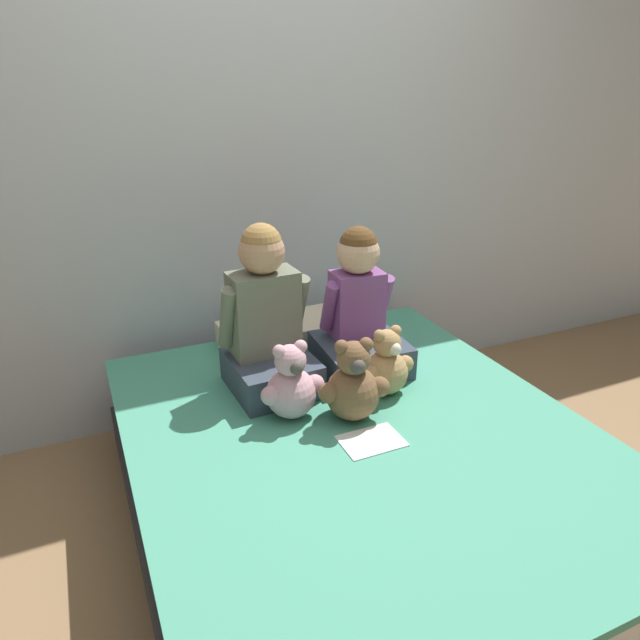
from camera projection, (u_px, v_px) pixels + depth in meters
ground_plane at (358, 523)px, 2.15m from camera, size 14.00×14.00×0.00m
wall_behind_bed at (256, 150)px, 2.54m from camera, size 8.00×0.06×2.50m
bed at (360, 479)px, 2.07m from camera, size 1.56×1.86×0.42m
child_on_left at (266, 323)px, 2.17m from camera, size 0.35×0.36×0.65m
child_on_right at (359, 314)px, 2.33m from camera, size 0.37×0.36×0.60m
teddy_bear_held_by_left_child at (291, 386)px, 2.03m from camera, size 0.24×0.18×0.29m
teddy_bear_held_by_right_child at (386, 366)px, 2.18m from camera, size 0.23×0.17×0.27m
teddy_bear_between_children at (353, 385)px, 2.01m from camera, size 0.26×0.20×0.31m
pillow_at_headboard at (284, 333)px, 2.60m from camera, size 0.57×0.27×0.11m
sign_card at (371, 441)px, 1.92m from camera, size 0.21×0.15×0.00m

